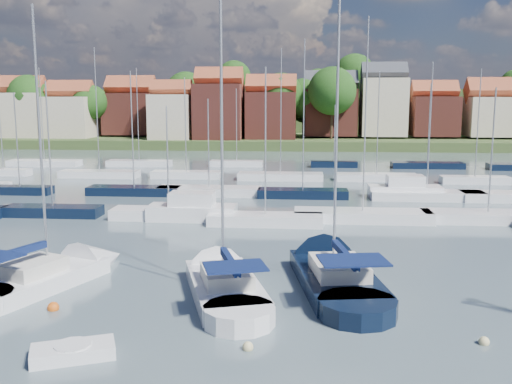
{
  "coord_description": "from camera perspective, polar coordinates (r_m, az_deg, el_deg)",
  "views": [
    {
      "loc": [
        3.46,
        -24.14,
        9.49
      ],
      "look_at": [
        0.3,
        14.0,
        3.3
      ],
      "focal_mm": 40.0,
      "sensor_mm": 36.0,
      "label": 1
    }
  ],
  "objects": [
    {
      "name": "buoy_d",
      "position": [
        22.75,
        -0.83,
        -15.48
      ],
      "size": [
        0.43,
        0.43,
        0.43
      ],
      "primitive_type": "sphere",
      "color": "beige",
      "rests_on": "ground"
    },
    {
      "name": "sailboat_centre",
      "position": [
        29.66,
        -3.59,
        -8.78
      ],
      "size": [
        6.44,
        12.2,
        16.02
      ],
      "rotation": [
        0.0,
        0.0,
        1.87
      ],
      "color": "white",
      "rests_on": "ground"
    },
    {
      "name": "buoy_e",
      "position": [
        32.24,
        7.1,
        -8.01
      ],
      "size": [
        0.47,
        0.47,
        0.47
      ],
      "primitive_type": "sphere",
      "color": "#D85914",
      "rests_on": "ground"
    },
    {
      "name": "tender",
      "position": [
        23.0,
        -17.82,
        -14.97
      ],
      "size": [
        3.31,
        2.43,
        0.65
      ],
      "rotation": [
        0.0,
        0.0,
        0.39
      ],
      "color": "white",
      "rests_on": "ground"
    },
    {
      "name": "sailboat_navy",
      "position": [
        31.66,
        7.23,
        -7.68
      ],
      "size": [
        5.74,
        13.88,
        18.57
      ],
      "rotation": [
        0.0,
        0.0,
        1.74
      ],
      "color": "black",
      "rests_on": "ground"
    },
    {
      "name": "buoy_c",
      "position": [
        28.2,
        -19.6,
        -11.04
      ],
      "size": [
        0.54,
        0.54,
        0.54
      ],
      "primitive_type": "sphere",
      "color": "#D85914",
      "rests_on": "ground"
    },
    {
      "name": "sailboat_left",
      "position": [
        32.37,
        -18.99,
        -7.72
      ],
      "size": [
        6.85,
        11.57,
        15.31
      ],
      "rotation": [
        0.0,
        0.0,
        1.2
      ],
      "color": "white",
      "rests_on": "ground"
    },
    {
      "name": "far_shore_town",
      "position": [
        156.89,
        4.31,
        7.37
      ],
      "size": [
        212.46,
        90.0,
        22.27
      ],
      "color": "#3E4D26",
      "rests_on": "ground"
    },
    {
      "name": "marina_field",
      "position": [
        60.0,
        3.19,
        0.48
      ],
      "size": [
        79.62,
        41.41,
        15.93
      ],
      "color": "white",
      "rests_on": "ground"
    },
    {
      "name": "ground",
      "position": [
        64.93,
        1.63,
        0.77
      ],
      "size": [
        260.0,
        260.0,
        0.0
      ],
      "primitive_type": "plane",
      "color": "#4A5C64",
      "rests_on": "ground"
    },
    {
      "name": "buoy_f",
      "position": [
        24.86,
        21.82,
        -13.95
      ],
      "size": [
        0.43,
        0.43,
        0.43
      ],
      "primitive_type": "sphere",
      "color": "beige",
      "rests_on": "ground"
    }
  ]
}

